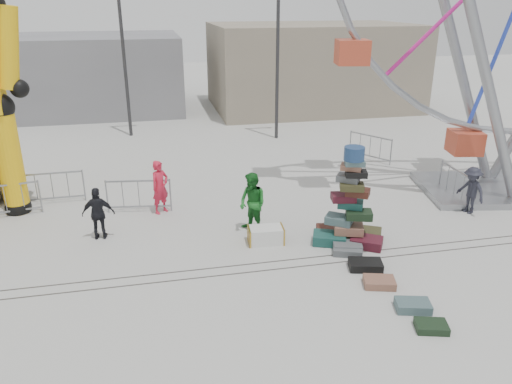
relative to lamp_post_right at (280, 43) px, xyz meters
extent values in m
plane|color=#9E9E99|center=(-3.09, -13.00, -4.48)|extent=(90.00, 90.00, 0.00)
cube|color=#47443F|center=(-3.09, -12.40, -4.48)|extent=(40.00, 0.04, 0.01)
cube|color=#47443F|center=(-3.09, -12.00, -4.48)|extent=(40.00, 0.04, 0.01)
cube|color=gray|center=(3.91, 7.00, -1.98)|extent=(12.00, 8.00, 5.00)
cube|color=gray|center=(-9.09, 9.00, -2.28)|extent=(10.00, 8.00, 4.40)
cylinder|color=#2D2D30|center=(-0.09, 0.00, -0.48)|extent=(0.16, 0.16, 8.00)
cylinder|color=#2D2D30|center=(-7.09, 2.00, -0.48)|extent=(0.16, 0.16, 8.00)
cube|color=#194D47|center=(-1.47, -11.31, -4.33)|extent=(1.07, 0.90, 0.29)
cube|color=#4D1421|center=(-0.53, -11.72, -4.35)|extent=(1.03, 0.95, 0.27)
cube|color=#482017|center=(-1.24, -10.79, -4.36)|extent=(0.89, 0.69, 0.25)
cube|color=#3E3C1F|center=(-0.31, -11.20, -4.35)|extent=(0.99, 0.88, 0.27)
cube|color=#5A5F62|center=(-1.14, -11.83, -4.37)|extent=(0.88, 0.70, 0.23)
cube|color=black|center=(-0.68, -10.79, -4.36)|extent=(0.90, 0.81, 0.25)
cube|color=#8E5D48|center=(-0.93, -11.36, -4.06)|extent=(0.93, 0.77, 0.25)
cube|color=#486467|center=(-1.18, -11.22, -3.83)|extent=(0.88, 0.82, 0.23)
cube|color=black|center=(-0.71, -11.48, -3.60)|extent=(0.81, 0.66, 0.23)
cube|color=#194D47|center=(-0.86, -11.21, -3.38)|extent=(0.81, 0.71, 0.20)
cube|color=#4D1421|center=(-1.07, -11.17, -3.18)|extent=(0.72, 0.56, 0.20)
cube|color=#482017|center=(-0.75, -11.38, -2.98)|extent=(0.76, 0.70, 0.20)
cube|color=#3E3C1F|center=(-0.95, -11.41, -2.78)|extent=(0.74, 0.60, 0.18)
cube|color=#5A5F62|center=(-1.00, -11.23, -2.60)|extent=(0.72, 0.68, 0.18)
cube|color=black|center=(-0.85, -11.40, -2.43)|extent=(0.65, 0.53, 0.16)
cube|color=#8E5D48|center=(-0.96, -11.29, -2.27)|extent=(0.65, 0.58, 0.16)
cube|color=#486467|center=(-0.91, -11.41, -2.13)|extent=(0.59, 0.45, 0.14)
cylinder|color=navy|center=(-0.93, -11.36, -1.88)|extent=(0.54, 0.54, 0.36)
sphere|color=black|center=(-10.46, -7.10, -4.32)|extent=(0.81, 0.81, 0.81)
cylinder|color=yellow|center=(-10.46, -7.10, -2.79)|extent=(0.74, 0.74, 3.39)
sphere|color=black|center=(-10.46, -7.10, -1.09)|extent=(0.85, 0.85, 0.85)
cylinder|color=yellow|center=(-9.93, -7.10, 0.60)|extent=(0.87, 0.56, 2.39)
sphere|color=black|center=(-9.83, -7.09, -0.56)|extent=(0.55, 0.55, 0.55)
cube|color=gray|center=(5.87, -8.83, -4.37)|extent=(6.03, 4.30, 0.22)
cylinder|color=gray|center=(3.95, -9.46, -0.08)|extent=(3.82, 1.06, 8.93)
cylinder|color=gray|center=(4.33, -7.52, -0.08)|extent=(3.82, 1.06, 8.93)
cube|color=#B23E26|center=(5.87, -8.83, -2.83)|extent=(1.16, 1.16, 0.77)
cube|color=silver|center=(-3.20, -10.89, -4.25)|extent=(1.02, 0.64, 0.46)
cube|color=#3E3C1F|center=(-1.24, -11.31, -4.37)|extent=(0.92, 0.71, 0.21)
cube|color=#5A5F62|center=(-1.19, -11.98, -4.38)|extent=(0.92, 0.81, 0.20)
cube|color=black|center=(-1.06, -12.85, -4.37)|extent=(0.93, 0.71, 0.22)
cube|color=#8E5D48|center=(-1.07, -13.67, -4.39)|extent=(0.84, 0.69, 0.19)
cube|color=#486467|center=(-0.77, -14.74, -4.38)|extent=(0.85, 0.66, 0.21)
cube|color=black|center=(-0.75, -15.47, -4.40)|extent=(0.75, 0.62, 0.16)
imported|color=red|center=(-5.97, -8.10, -3.62)|extent=(0.75, 0.71, 1.72)
imported|color=#196420|center=(-3.41, -10.12, -3.58)|extent=(1.03, 1.10, 1.80)
imported|color=black|center=(-7.74, -9.63, -3.71)|extent=(0.93, 0.44, 1.54)
imported|color=#22232D|center=(3.63, -10.20, -3.72)|extent=(0.80, 1.10, 1.53)
camera|label=1|loc=(-6.12, -23.11, 1.93)|focal=35.00mm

